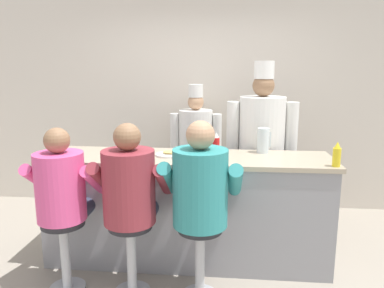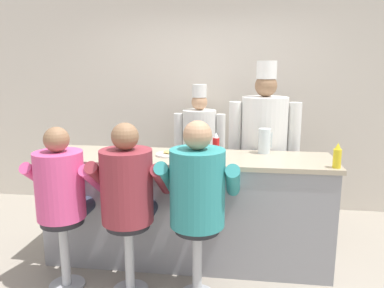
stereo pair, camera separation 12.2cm
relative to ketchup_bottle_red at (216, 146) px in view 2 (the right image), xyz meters
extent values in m
plane|color=#9E9384|center=(-0.27, -0.26, -1.12)|extent=(20.00, 20.00, 0.00)
cube|color=beige|center=(-0.27, 1.59, 0.23)|extent=(10.00, 0.06, 2.70)
cube|color=gray|center=(-0.27, 0.06, -0.64)|extent=(2.58, 0.63, 0.97)
cube|color=tan|center=(-0.27, 0.06, -0.13)|extent=(2.63, 0.66, 0.04)
cylinder|color=red|center=(0.00, 0.00, -0.02)|extent=(0.06, 0.06, 0.19)
cone|color=white|center=(0.00, 0.00, 0.10)|extent=(0.05, 0.05, 0.05)
cylinder|color=yellow|center=(0.99, -0.18, -0.03)|extent=(0.07, 0.07, 0.15)
cone|color=yellow|center=(0.99, -0.18, 0.07)|extent=(0.05, 0.05, 0.05)
cylinder|color=orange|center=(-0.06, -0.12, -0.05)|extent=(0.03, 0.03, 0.13)
cylinder|color=#287F2D|center=(-0.06, -0.12, 0.02)|extent=(0.02, 0.02, 0.01)
cylinder|color=silver|center=(0.43, 0.27, 0.01)|extent=(0.11, 0.11, 0.24)
cube|color=silver|center=(0.50, 0.27, 0.02)|extent=(0.01, 0.01, 0.14)
cylinder|color=white|center=(-0.43, 0.07, -0.10)|extent=(0.24, 0.24, 0.02)
ellipsoid|color=#E0BC60|center=(-0.43, 0.07, -0.08)|extent=(0.11, 0.08, 0.03)
cylinder|color=#4C7FB7|center=(-0.18, -0.08, -0.08)|extent=(0.14, 0.14, 0.06)
cylinder|color=#4C7AB2|center=(-1.44, -0.18, -0.07)|extent=(0.08, 0.08, 0.08)
torus|color=#4C7AB2|center=(-1.39, -0.18, -0.07)|extent=(0.06, 0.01, 0.06)
cylinder|color=#B2B5BA|center=(-1.20, -0.54, -1.11)|extent=(0.29, 0.29, 0.02)
cylinder|color=#B2B5BA|center=(-1.20, -0.54, -0.82)|extent=(0.08, 0.08, 0.58)
cylinder|color=#232328|center=(-1.20, -0.54, -0.53)|extent=(0.35, 0.35, 0.05)
cylinder|color=#33384C|center=(-1.30, -0.35, -0.49)|extent=(0.14, 0.38, 0.14)
cylinder|color=#33384C|center=(-1.11, -0.35, -0.49)|extent=(0.14, 0.38, 0.14)
cylinder|color=#E54C8C|center=(-1.20, -0.54, -0.24)|extent=(0.38, 0.38, 0.54)
cylinder|color=#E54C8C|center=(-1.44, -0.43, -0.21)|extent=(0.10, 0.41, 0.33)
cylinder|color=#E54C8C|center=(-0.96, -0.43, -0.21)|extent=(0.10, 0.41, 0.33)
sphere|color=#8C6647|center=(-1.20, -0.54, 0.14)|extent=(0.20, 0.20, 0.20)
cylinder|color=#B2B5BA|center=(-0.65, -0.54, -0.82)|extent=(0.08, 0.08, 0.58)
cylinder|color=#232328|center=(-0.65, -0.54, -0.53)|extent=(0.35, 0.35, 0.05)
cylinder|color=#33384C|center=(-0.75, -0.34, -0.49)|extent=(0.15, 0.41, 0.15)
cylinder|color=#33384C|center=(-0.55, -0.34, -0.49)|extent=(0.15, 0.41, 0.15)
cylinder|color=maroon|center=(-0.65, -0.54, -0.22)|extent=(0.41, 0.41, 0.58)
cylinder|color=maroon|center=(-0.91, -0.42, -0.19)|extent=(0.11, 0.44, 0.35)
cylinder|color=maroon|center=(-0.40, -0.42, -0.19)|extent=(0.11, 0.44, 0.35)
sphere|color=#8C6647|center=(-0.65, -0.54, 0.17)|extent=(0.21, 0.21, 0.21)
cylinder|color=#B2B5BA|center=(-0.10, -0.54, -0.82)|extent=(0.08, 0.08, 0.58)
cylinder|color=#232328|center=(-0.10, -0.54, -0.53)|extent=(0.35, 0.35, 0.05)
cylinder|color=#33384C|center=(-0.20, -0.33, -0.49)|extent=(0.16, 0.42, 0.16)
cylinder|color=#33384C|center=(0.01, -0.33, -0.49)|extent=(0.16, 0.42, 0.16)
cylinder|color=teal|center=(-0.10, -0.54, -0.21)|extent=(0.42, 0.42, 0.60)
cylinder|color=teal|center=(-0.36, -0.42, -0.18)|extent=(0.11, 0.45, 0.36)
cylinder|color=teal|center=(0.16, -0.42, -0.18)|extent=(0.11, 0.45, 0.36)
sphere|color=tan|center=(-0.10, -0.54, 0.20)|extent=(0.22, 0.22, 0.22)
cube|color=#232328|center=(-0.29, 1.24, -0.75)|extent=(0.31, 0.17, 0.74)
cube|color=white|center=(-0.29, 1.19, -0.60)|extent=(0.28, 0.02, 0.45)
cylinder|color=white|center=(-0.29, 1.24, -0.10)|extent=(0.40, 0.40, 0.56)
sphere|color=tan|center=(-0.29, 1.24, 0.28)|extent=(0.19, 0.19, 0.19)
cylinder|color=white|center=(-0.29, 1.24, 0.41)|extent=(0.17, 0.17, 0.15)
cylinder|color=white|center=(-0.55, 1.24, -0.10)|extent=(0.11, 0.11, 0.47)
cylinder|color=white|center=(-0.03, 1.24, -0.10)|extent=(0.11, 0.11, 0.47)
cube|color=#232328|center=(0.45, 0.65, -0.69)|extent=(0.36, 0.20, 0.87)
cube|color=white|center=(0.45, 0.59, -0.52)|extent=(0.32, 0.02, 0.52)
cylinder|color=white|center=(0.45, 0.65, 0.07)|extent=(0.47, 0.47, 0.65)
sphere|color=#8C6647|center=(0.45, 0.65, 0.50)|extent=(0.22, 0.22, 0.22)
cylinder|color=white|center=(0.45, 0.65, 0.66)|extent=(0.20, 0.20, 0.18)
cylinder|color=white|center=(0.15, 0.65, 0.06)|extent=(0.13, 0.13, 0.55)
cylinder|color=white|center=(0.75, 0.65, 0.06)|extent=(0.13, 0.13, 0.55)
camera|label=1|loc=(0.10, -3.23, 0.68)|focal=35.00mm
camera|label=2|loc=(0.22, -3.22, 0.68)|focal=35.00mm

